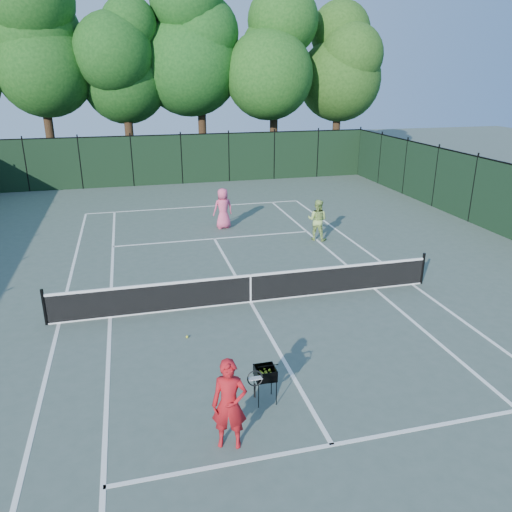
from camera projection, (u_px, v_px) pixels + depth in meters
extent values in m
plane|color=#47564C|center=(251.00, 302.00, 15.13)|extent=(90.00, 90.00, 0.00)
cube|color=white|center=(59.00, 323.00, 13.85)|extent=(0.10, 23.77, 0.01)
cube|color=white|center=(412.00, 284.00, 16.40)|extent=(0.10, 23.77, 0.01)
cube|color=white|center=(110.00, 317.00, 14.17)|extent=(0.10, 23.77, 0.01)
cube|color=white|center=(374.00, 288.00, 16.09)|extent=(0.10, 23.77, 0.01)
cube|color=white|center=(196.00, 207.00, 25.94)|extent=(10.97, 0.10, 0.01)
cube|color=white|center=(332.00, 445.00, 9.30)|extent=(8.23, 0.10, 0.01)
cube|color=white|center=(214.00, 239.00, 20.95)|extent=(8.23, 0.10, 0.01)
cube|color=white|center=(251.00, 302.00, 15.13)|extent=(0.10, 12.80, 0.01)
cube|color=black|center=(250.00, 288.00, 14.97)|extent=(11.60, 0.03, 0.85)
cube|color=white|center=(250.00, 275.00, 14.83)|extent=(11.60, 0.05, 0.07)
cube|color=white|center=(251.00, 302.00, 15.12)|extent=(11.60, 0.05, 0.04)
cube|color=white|center=(250.00, 288.00, 14.97)|extent=(0.05, 0.04, 0.91)
cylinder|color=black|center=(44.00, 307.00, 13.59)|extent=(0.09, 0.09, 1.06)
cylinder|color=black|center=(423.00, 269.00, 16.30)|extent=(0.09, 0.09, 1.06)
cube|color=black|center=(182.00, 160.00, 30.99)|extent=(24.00, 0.05, 3.00)
cylinder|color=black|center=(51.00, 141.00, 32.46)|extent=(0.56, 0.56, 4.80)
ellipsoid|color=#134012|center=(36.00, 36.00, 30.29)|extent=(6.80, 6.80, 10.54)
cylinder|color=black|center=(130.00, 143.00, 33.52)|extent=(0.56, 0.56, 4.30)
ellipsoid|color=#123F12|center=(122.00, 53.00, 31.60)|extent=(6.00, 6.00, 9.30)
cylinder|color=black|center=(203.00, 135.00, 35.02)|extent=(0.56, 0.56, 5.00)
ellipsoid|color=#134415|center=(199.00, 33.00, 32.78)|extent=(7.00, 7.00, 10.85)
cylinder|color=black|center=(274.00, 137.00, 35.62)|extent=(0.56, 0.56, 4.60)
ellipsoid|color=#174614|center=(275.00, 48.00, 33.61)|extent=(6.20, 6.20, 9.61)
cylinder|color=black|center=(336.00, 135.00, 37.27)|extent=(0.56, 0.56, 4.40)
ellipsoid|color=#1D4413|center=(340.00, 56.00, 35.37)|extent=(5.80, 5.80, 8.99)
imported|color=#B1141B|center=(229.00, 404.00, 9.02)|extent=(0.75, 0.60, 1.79)
cylinder|color=black|center=(255.00, 391.00, 9.31)|extent=(0.03, 0.03, 0.30)
torus|color=black|center=(255.00, 378.00, 9.22)|extent=(0.30, 0.10, 0.30)
imported|color=#E3507A|center=(223.00, 208.00, 22.10)|extent=(0.97, 0.72, 1.81)
imported|color=#9EC261|center=(317.00, 220.00, 20.56)|extent=(1.05, 1.01, 1.71)
cylinder|color=black|center=(259.00, 396.00, 10.25)|extent=(0.02, 0.02, 0.57)
cylinder|color=black|center=(276.00, 393.00, 10.34)|extent=(0.02, 0.02, 0.57)
cylinder|color=black|center=(254.00, 385.00, 10.60)|extent=(0.02, 0.02, 0.57)
cylinder|color=black|center=(271.00, 383.00, 10.68)|extent=(0.02, 0.02, 0.57)
cube|color=black|center=(265.00, 373.00, 10.33)|extent=(0.45, 0.45, 0.24)
sphere|color=#C3DF2D|center=(265.00, 376.00, 10.35)|extent=(0.06, 0.06, 0.06)
sphere|color=#C3DF2D|center=(265.00, 376.00, 10.35)|extent=(0.06, 0.06, 0.06)
sphere|color=#C3DF2D|center=(265.00, 376.00, 10.35)|extent=(0.06, 0.06, 0.06)
sphere|color=#C3DF2D|center=(265.00, 376.00, 10.35)|extent=(0.06, 0.06, 0.06)
sphere|color=#C3DF2D|center=(265.00, 376.00, 10.35)|extent=(0.06, 0.06, 0.06)
sphere|color=#C3DF2D|center=(265.00, 376.00, 10.35)|extent=(0.06, 0.06, 0.06)
sphere|color=#C3DF2D|center=(265.00, 376.00, 10.35)|extent=(0.06, 0.06, 0.06)
sphere|color=#C3DF2D|center=(265.00, 376.00, 10.35)|extent=(0.06, 0.06, 0.06)
sphere|color=#C3DF2D|center=(265.00, 376.00, 10.35)|extent=(0.06, 0.06, 0.06)
sphere|color=#C3DF2D|center=(265.00, 376.00, 10.35)|extent=(0.06, 0.06, 0.06)
sphere|color=#C3DF2D|center=(265.00, 376.00, 10.35)|extent=(0.06, 0.06, 0.06)
sphere|color=#C3DF2D|center=(265.00, 376.00, 10.35)|extent=(0.06, 0.06, 0.06)
sphere|color=#C3DF2D|center=(265.00, 376.00, 10.35)|extent=(0.06, 0.06, 0.06)
sphere|color=#C3DF2D|center=(265.00, 376.00, 10.35)|extent=(0.06, 0.06, 0.06)
sphere|color=#C3DF2D|center=(265.00, 376.00, 10.35)|extent=(0.06, 0.06, 0.06)
sphere|color=#C3DF2D|center=(265.00, 376.00, 10.35)|extent=(0.06, 0.06, 0.06)
sphere|color=#C3DF2D|center=(265.00, 376.00, 10.35)|extent=(0.06, 0.06, 0.06)
sphere|color=#C3DF2D|center=(265.00, 376.00, 10.35)|extent=(0.06, 0.06, 0.06)
sphere|color=#C3DF2D|center=(265.00, 376.00, 10.35)|extent=(0.06, 0.06, 0.06)
sphere|color=yellow|center=(187.00, 337.00, 13.07)|extent=(0.07, 0.07, 0.07)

